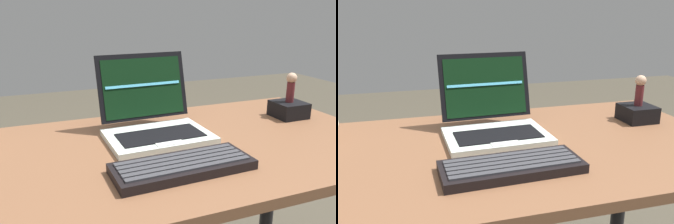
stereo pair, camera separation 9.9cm
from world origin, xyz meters
The scene contains 5 objects.
desk centered at (0.00, 0.00, 0.62)m, with size 1.40×0.68×0.73m.
laptop_front centered at (0.05, 0.10, 0.78)m, with size 0.30×0.27×0.23m.
external_keyboard centered at (0.03, -0.15, 0.74)m, with size 0.34×0.14×0.03m.
figurine_stand centered at (0.55, 0.10, 0.76)m, with size 0.10×0.10×0.05m, color black.
figurine centered at (0.55, 0.10, 0.84)m, with size 0.04×0.04×0.10m.
Camera 2 is at (-0.18, -0.87, 1.10)m, focal length 37.38 mm.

